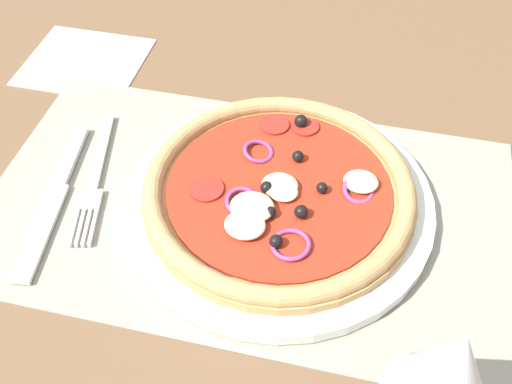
{
  "coord_description": "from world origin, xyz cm",
  "views": [
    {
      "loc": [
        -9.24,
        36.11,
        44.4
      ],
      "look_at": [
        -0.88,
        0.0,
        2.69
      ],
      "focal_mm": 41.31,
      "sensor_mm": 36.0,
      "label": 1
    }
  ],
  "objects_px": {
    "pizza": "(279,190)",
    "knife": "(54,199)",
    "napkin": "(85,61)",
    "fork": "(94,182)",
    "plate": "(278,201)",
    "wine_glass": "(447,375)"
  },
  "relations": [
    {
      "from": "fork",
      "to": "napkin",
      "type": "relative_size",
      "value": 1.24
    },
    {
      "from": "plate",
      "to": "napkin",
      "type": "distance_m",
      "value": 0.34
    },
    {
      "from": "plate",
      "to": "fork",
      "type": "bearing_deg",
      "value": 4.21
    },
    {
      "from": "plate",
      "to": "fork",
      "type": "xyz_separation_m",
      "value": [
        0.19,
        0.01,
        -0.0
      ]
    },
    {
      "from": "pizza",
      "to": "knife",
      "type": "height_order",
      "value": "pizza"
    },
    {
      "from": "knife",
      "to": "plate",
      "type": "bearing_deg",
      "value": 93.49
    },
    {
      "from": "plate",
      "to": "fork",
      "type": "distance_m",
      "value": 0.19
    },
    {
      "from": "napkin",
      "to": "plate",
      "type": "bearing_deg",
      "value": 147.72
    },
    {
      "from": "pizza",
      "to": "wine_glass",
      "type": "relative_size",
      "value": 1.75
    },
    {
      "from": "fork",
      "to": "wine_glass",
      "type": "relative_size",
      "value": 1.2
    },
    {
      "from": "pizza",
      "to": "wine_glass",
      "type": "bearing_deg",
      "value": 126.59
    },
    {
      "from": "fork",
      "to": "pizza",
      "type": "bearing_deg",
      "value": 80.74
    },
    {
      "from": "wine_glass",
      "to": "plate",
      "type": "bearing_deg",
      "value": -53.47
    },
    {
      "from": "plate",
      "to": "pizza",
      "type": "height_order",
      "value": "pizza"
    },
    {
      "from": "wine_glass",
      "to": "fork",
      "type": "bearing_deg",
      "value": -28.4
    },
    {
      "from": "fork",
      "to": "napkin",
      "type": "xyz_separation_m",
      "value": [
        0.1,
        -0.19,
        -0.0
      ]
    },
    {
      "from": "plate",
      "to": "pizza",
      "type": "relative_size",
      "value": 1.14
    },
    {
      "from": "plate",
      "to": "wine_glass",
      "type": "height_order",
      "value": "wine_glass"
    },
    {
      "from": "napkin",
      "to": "fork",
      "type": "bearing_deg",
      "value": 116.78
    },
    {
      "from": "wine_glass",
      "to": "napkin",
      "type": "distance_m",
      "value": 0.57
    },
    {
      "from": "pizza",
      "to": "fork",
      "type": "distance_m",
      "value": 0.19
    },
    {
      "from": "pizza",
      "to": "wine_glass",
      "type": "xyz_separation_m",
      "value": [
        -0.14,
        0.19,
        0.07
      ]
    }
  ]
}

